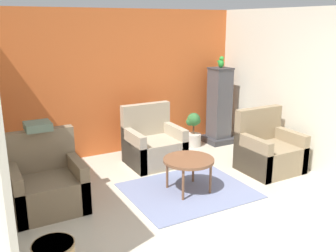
{
  "coord_description": "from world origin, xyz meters",
  "views": [
    {
      "loc": [
        -2.48,
        -2.78,
        2.32
      ],
      "look_at": [
        0.0,
        1.7,
        0.89
      ],
      "focal_mm": 40.0,
      "sensor_mm": 36.0,
      "label": 1
    }
  ],
  "objects_px": {
    "armchair_middle": "(153,146)",
    "potted_plant": "(193,130)",
    "coffee_table": "(189,162)",
    "armchair_right": "(268,152)",
    "armchair_left": "(47,186)",
    "birdcage": "(219,108)",
    "parrot": "(221,62)"
  },
  "relations": [
    {
      "from": "coffee_table",
      "to": "armchair_left",
      "type": "height_order",
      "value": "armchair_left"
    },
    {
      "from": "coffee_table",
      "to": "birdcage",
      "type": "bearing_deg",
      "value": 43.55
    },
    {
      "from": "potted_plant",
      "to": "armchair_right",
      "type": "bearing_deg",
      "value": -76.25
    },
    {
      "from": "coffee_table",
      "to": "parrot",
      "type": "height_order",
      "value": "parrot"
    },
    {
      "from": "coffee_table",
      "to": "potted_plant",
      "type": "xyz_separation_m",
      "value": [
        1.14,
        1.65,
        -0.11
      ]
    },
    {
      "from": "parrot",
      "to": "armchair_right",
      "type": "bearing_deg",
      "value": -96.86
    },
    {
      "from": "coffee_table",
      "to": "potted_plant",
      "type": "distance_m",
      "value": 2.01
    },
    {
      "from": "birdcage",
      "to": "armchair_right",
      "type": "bearing_deg",
      "value": -96.86
    },
    {
      "from": "parrot",
      "to": "potted_plant",
      "type": "height_order",
      "value": "parrot"
    },
    {
      "from": "armchair_middle",
      "to": "potted_plant",
      "type": "height_order",
      "value": "armchair_middle"
    },
    {
      "from": "armchair_left",
      "to": "armchair_right",
      "type": "height_order",
      "value": "same"
    },
    {
      "from": "coffee_table",
      "to": "birdcage",
      "type": "xyz_separation_m",
      "value": [
        1.73,
        1.64,
        0.24
      ]
    },
    {
      "from": "coffee_table",
      "to": "potted_plant",
      "type": "bearing_deg",
      "value": 55.36
    },
    {
      "from": "coffee_table",
      "to": "parrot",
      "type": "xyz_separation_m",
      "value": [
        1.73,
        1.65,
        1.14
      ]
    },
    {
      "from": "coffee_table",
      "to": "potted_plant",
      "type": "height_order",
      "value": "potted_plant"
    },
    {
      "from": "armchair_left",
      "to": "armchair_middle",
      "type": "relative_size",
      "value": 1.0
    },
    {
      "from": "armchair_left",
      "to": "armchair_middle",
      "type": "xyz_separation_m",
      "value": [
        1.9,
        0.77,
        0.0
      ]
    },
    {
      "from": "coffee_table",
      "to": "armchair_middle",
      "type": "distance_m",
      "value": 1.22
    },
    {
      "from": "parrot",
      "to": "potted_plant",
      "type": "xyz_separation_m",
      "value": [
        -0.59,
        0.01,
        -1.25
      ]
    },
    {
      "from": "coffee_table",
      "to": "armchair_right",
      "type": "relative_size",
      "value": 0.73
    },
    {
      "from": "parrot",
      "to": "armchair_middle",
      "type": "bearing_deg",
      "value": -165.54
    },
    {
      "from": "armchair_right",
      "to": "potted_plant",
      "type": "distance_m",
      "value": 1.66
    },
    {
      "from": "coffee_table",
      "to": "parrot",
      "type": "bearing_deg",
      "value": 43.58
    },
    {
      "from": "armchair_right",
      "to": "birdcage",
      "type": "bearing_deg",
      "value": 83.14
    },
    {
      "from": "armchair_left",
      "to": "birdcage",
      "type": "xyz_separation_m",
      "value": [
        3.57,
        1.2,
        0.37
      ]
    },
    {
      "from": "armchair_left",
      "to": "potted_plant",
      "type": "distance_m",
      "value": 3.22
    },
    {
      "from": "birdcage",
      "to": "parrot",
      "type": "xyz_separation_m",
      "value": [
        0.0,
        0.0,
        0.9
      ]
    },
    {
      "from": "armchair_right",
      "to": "potted_plant",
      "type": "bearing_deg",
      "value": 103.75
    },
    {
      "from": "armchair_middle",
      "to": "potted_plant",
      "type": "distance_m",
      "value": 1.17
    },
    {
      "from": "armchair_left",
      "to": "coffee_table",
      "type": "bearing_deg",
      "value": -13.52
    },
    {
      "from": "armchair_right",
      "to": "parrot",
      "type": "bearing_deg",
      "value": 83.14
    },
    {
      "from": "armchair_right",
      "to": "parrot",
      "type": "relative_size",
      "value": 4.46
    }
  ]
}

